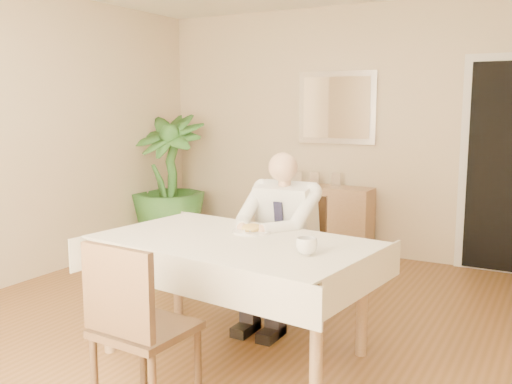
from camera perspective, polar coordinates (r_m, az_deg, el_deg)
The scene contains 16 objects.
room at distance 3.84m, azimuth -2.53°, elevation 4.47°, with size 5.00×5.02×2.60m.
mirror at distance 6.14m, azimuth 8.06°, elevation 8.35°, with size 0.86×0.04×0.76m.
dining_table at distance 3.59m, azimuth -2.21°, elevation -6.06°, with size 1.83×1.22×0.75m.
chair_far at distance 4.39m, azimuth 3.77°, elevation -5.53°, with size 0.47×0.47×0.90m.
chair_near at distance 2.96m, azimuth -12.03°, elevation -12.49°, with size 0.46×0.46×0.93m.
seated_man at distance 4.09m, azimuth 2.08°, elevation -3.88°, with size 0.48×0.72×1.24m.
plate at distance 3.75m, azimuth -0.40°, elevation -3.95°, with size 0.26×0.26×0.02m, color white.
food at distance 3.75m, azimuth -0.40°, elevation -3.62°, with size 0.14×0.14×0.06m, color olive.
knife at distance 3.68m, azimuth -0.31°, elevation -3.94°, with size 0.01×0.01×0.13m, color silver.
fork at distance 3.72m, azimuth -1.39°, elevation -3.81°, with size 0.01×0.01×0.13m, color silver.
coffee_mug at distance 3.22m, azimuth 5.07°, elevation -5.41°, with size 0.12×0.12×0.10m, color white.
sideboard at distance 6.12m, azimuth 7.32°, elevation -2.81°, with size 0.91×0.31×0.73m, color #A17E5A.
photo_frame_left at distance 6.22m, azimuth 4.17°, elevation 1.48°, with size 0.10×0.02×0.14m, color silver.
photo_frame_center at distance 6.12m, azimuth 5.90°, elevation 1.33°, with size 0.10×0.02×0.14m, color silver.
photo_frame_right at distance 6.09m, azimuth 8.00°, elevation 1.25°, with size 0.10×0.02×0.14m, color silver.
potted_palm at distance 6.50m, azimuth -8.74°, elevation 1.15°, with size 0.82×0.82×1.47m, color #2A5B21.
Camera 1 is at (1.99, -3.26, 1.59)m, focal length 40.00 mm.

